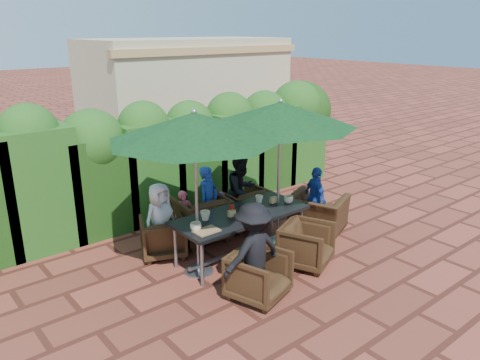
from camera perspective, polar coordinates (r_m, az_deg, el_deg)
ground at (r=7.81m, az=0.61°, el=-8.52°), size 80.00×80.00×0.00m
dining_table at (r=7.30m, az=0.10°, el=-4.65°), size 2.18×0.90×0.75m
umbrella_left at (r=6.41m, az=-5.59°, el=6.45°), size 2.41×2.41×2.46m
umbrella_right at (r=7.34m, az=4.94°, el=7.95°), size 2.40×2.40×2.46m
chair_far_left at (r=7.61m, az=-9.37°, el=-6.60°), size 0.88×0.86×0.70m
chair_far_mid at (r=8.04m, az=-4.81°, el=-4.37°), size 0.94×0.89×0.87m
chair_far_right at (r=8.57m, az=0.27°, el=-3.09°), size 0.81×0.76×0.81m
chair_near_left at (r=6.38m, az=2.31°, el=-11.29°), size 0.87×0.84×0.73m
chair_near_right at (r=7.27m, az=8.15°, el=-7.59°), size 0.93×0.90×0.74m
chair_end_right at (r=8.56m, az=9.45°, el=-3.22°), size 0.94×1.13×0.85m
adult_far_left at (r=7.52m, az=-9.70°, el=-4.81°), size 0.64×0.43×1.21m
adult_far_mid at (r=8.10m, az=-3.87°, el=-2.67°), size 0.56×0.51×1.26m
adult_far_right at (r=8.40m, az=0.20°, el=-1.39°), size 0.74×0.53×1.40m
adult_near_left at (r=6.21m, az=1.61°, el=-8.80°), size 0.89×0.43×1.37m
adult_end_right at (r=8.60m, az=9.19°, el=-2.10°), size 0.53×0.73×1.13m
child_left at (r=8.02m, az=-6.84°, el=-4.40°), size 0.40×0.37×0.89m
child_right at (r=8.36m, az=-2.24°, el=-3.89°), size 0.33×0.30×0.74m
pedestrian_a at (r=11.68m, az=-5.66°, el=5.00°), size 1.73×1.05×1.75m
pedestrian_b at (r=12.28m, az=-4.11°, el=5.23°), size 0.83×0.61×1.56m
pedestrian_c at (r=12.56m, az=-0.09°, el=6.15°), size 1.15×1.23×1.80m
cup_a at (r=6.66m, az=-5.41°, el=-5.72°), size 0.16×0.16×0.13m
cup_b at (r=7.02m, az=-4.27°, el=-4.35°), size 0.15×0.15×0.14m
cup_c at (r=7.12m, az=0.78°, el=-4.00°), size 0.18×0.18×0.14m
cup_d at (r=7.70m, az=2.36°, el=-2.34°), size 0.13×0.13×0.12m
cup_e at (r=7.72m, az=5.92°, el=-2.35°), size 0.16×0.16×0.12m
ketchup_bottle at (r=7.17m, az=-1.10°, el=-3.70°), size 0.04×0.04×0.17m
sauce_bottle at (r=7.19m, az=-0.86°, el=-3.62°), size 0.04×0.04×0.17m
serving_tray at (r=6.66m, az=-4.11°, el=-6.20°), size 0.35×0.25×0.02m
number_block_left at (r=7.15m, az=-1.01°, el=-4.07°), size 0.12×0.06×0.10m
number_block_right at (r=7.71m, az=4.09°, el=-2.42°), size 0.12×0.06×0.10m
hedge_wall at (r=9.09m, az=-9.46°, el=3.84°), size 9.10×1.60×2.40m
building at (r=14.82m, az=-6.51°, el=10.62°), size 6.20×3.08×3.20m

